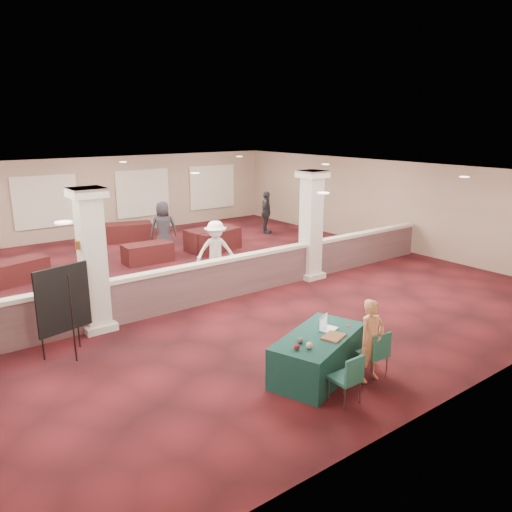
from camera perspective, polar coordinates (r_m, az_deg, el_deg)
ground at (r=14.62m, az=-6.61°, el=-3.14°), size 16.00×16.00×0.00m
wall_back at (r=21.41m, az=-17.75°, el=6.44°), size 16.00×0.04×3.20m
wall_front at (r=8.55m, az=21.57°, el=-6.10°), size 16.00×0.04×3.20m
wall_right at (r=19.41m, az=14.14°, el=5.88°), size 0.04×16.00×3.20m
ceiling at (r=13.96m, az=-7.00°, el=9.45°), size 16.00×16.00×0.02m
partition_wall at (r=13.23m, az=-3.38°, el=-2.43°), size 15.60×0.28×1.10m
column_left at (r=11.46m, az=-18.19°, el=-0.36°), size 0.72×0.72×3.20m
column_right at (r=14.78m, az=6.31°, el=3.64°), size 0.72×0.72×3.20m
sconce_left at (r=11.29m, az=-19.68°, el=1.19°), size 0.12×0.12×0.18m
sconce_right at (r=11.46m, az=-17.02°, el=1.61°), size 0.12×0.12×0.18m
near_table at (r=9.41m, az=7.10°, el=-11.16°), size 2.27×1.67×0.78m
conf_chair_main at (r=9.43m, az=13.60°, el=-10.49°), size 0.47×0.48×0.90m
conf_chair_side at (r=8.53m, az=10.57°, el=-13.28°), size 0.44×0.45×0.88m
easel_board at (r=10.39m, az=-21.17°, el=-4.74°), size 1.09×0.63×1.88m
woman at (r=9.25m, az=13.04°, el=-9.40°), size 0.57×0.39×1.52m
far_table_front_center at (r=17.02m, az=-12.28°, el=0.35°), size 1.62×0.85×0.65m
far_table_front_right at (r=18.24m, az=-4.67°, el=1.81°), size 2.06×1.39×0.76m
far_table_back_left at (r=16.18m, az=-25.52°, el=-1.54°), size 1.78×1.27×0.65m
far_table_back_center at (r=20.25m, az=-14.36°, el=2.65°), size 1.95×1.39×0.72m
far_table_back_right at (r=18.40m, az=-5.00°, el=1.95°), size 1.95×1.02×0.78m
attendee_b at (r=14.68m, az=-4.62°, el=0.61°), size 1.25×0.95×1.78m
attendee_c at (r=20.94m, az=1.17°, el=4.99°), size 1.12×1.04×1.78m
attendee_d at (r=17.68m, az=-10.53°, el=3.11°), size 1.06×0.80×1.92m
laptop_base at (r=9.49m, az=8.32°, el=-8.30°), size 0.42×0.36×0.02m
laptop_screen at (r=9.49m, az=7.67°, el=-7.45°), size 0.34×0.14×0.24m
screen_glow at (r=9.49m, az=7.71°, el=-7.55°), size 0.30×0.12×0.20m
knitting at (r=9.19m, az=8.85°, el=-9.10°), size 0.52×0.45×0.03m
yarn_cream at (r=8.70m, az=6.12°, el=-10.13°), size 0.12×0.12×0.12m
yarn_red at (r=8.63m, az=4.66°, el=-10.32°), size 0.11×0.11×0.11m
yarn_grey at (r=8.88m, az=5.06°, el=-9.57°), size 0.11×0.11×0.11m
scissors at (r=9.73m, az=10.59°, el=-7.84°), size 0.13×0.08×0.01m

